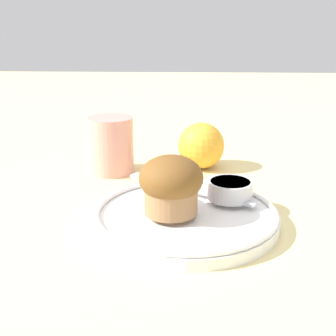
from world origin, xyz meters
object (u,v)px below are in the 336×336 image
Objects in this scene: butter_knife at (189,188)px; juice_glass at (111,145)px; muffin at (167,186)px; orange_fruit at (201,146)px.

butter_knife is 0.18m from juice_glass.
muffin is 0.24m from orange_fruit.
orange_fruit is at bearing 115.51° from butter_knife.
butter_knife is 0.16m from orange_fruit.
juice_glass reaches higher than butter_knife.
orange_fruit is (0.02, 0.15, 0.02)m from butter_knife.
butter_knife is 2.25× the size of orange_fruit.
muffin is at bearing -101.50° from orange_fruit.
muffin is 0.84× the size of juice_glass.
butter_knife is at bearing 70.66° from muffin.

